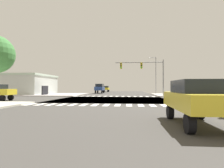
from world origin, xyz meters
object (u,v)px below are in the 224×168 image
object	(u,v)px
suv_trailing_2	(100,88)
street_lamp	(155,72)
traffic_signal_mast	(144,69)
bank_building	(25,84)
sedan_middle_4	(106,88)
sedan_farside_1	(196,98)

from	to	relation	value
suv_trailing_2	street_lamp	bearing A→B (deg)	160.06
traffic_signal_mast	street_lamp	distance (m)	10.06
bank_building	sedan_middle_4	size ratio (longest dim) A/B	2.74
street_lamp	sedan_middle_4	bearing A→B (deg)	126.97
traffic_signal_mast	sedan_farside_1	world-z (taller)	traffic_signal_mast
street_lamp	sedan_middle_4	size ratio (longest dim) A/B	1.88
street_lamp	suv_trailing_2	size ratio (longest dim) A/B	1.75
sedan_middle_4	suv_trailing_2	bearing A→B (deg)	90.00
bank_building	sedan_middle_4	distance (m)	25.19
sedan_farside_1	suv_trailing_2	bearing A→B (deg)	105.18
traffic_signal_mast	bank_building	distance (m)	25.48
bank_building	sedan_farside_1	size ratio (longest dim) A/B	2.74
street_lamp	bank_building	distance (m)	28.04
traffic_signal_mast	sedan_middle_4	size ratio (longest dim) A/B	1.87
traffic_signal_mast	street_lamp	world-z (taller)	street_lamp
street_lamp	sedan_farside_1	world-z (taller)	street_lamp
suv_trailing_2	sedan_middle_4	xyz separation A→B (m)	(0.00, 12.41, -0.28)
traffic_signal_mast	suv_trailing_2	bearing A→B (deg)	124.31
traffic_signal_mast	street_lamp	bearing A→B (deg)	71.73
sedan_farside_1	suv_trailing_2	world-z (taller)	suv_trailing_2
traffic_signal_mast	bank_building	world-z (taller)	traffic_signal_mast
traffic_signal_mast	bank_building	size ratio (longest dim) A/B	0.68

